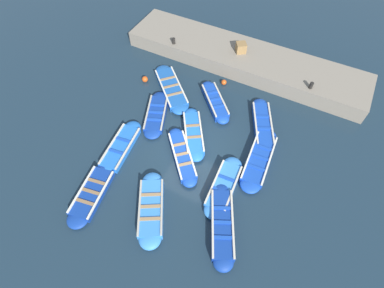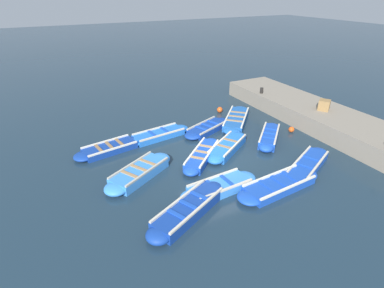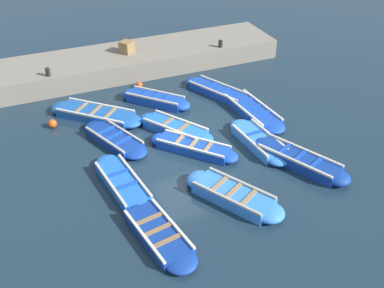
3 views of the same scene
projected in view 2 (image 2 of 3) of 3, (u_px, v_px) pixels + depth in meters
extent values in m
plane|color=#1C303F|center=(213.00, 157.00, 13.52)|extent=(120.00, 120.00, 0.00)
cube|color=#1947B7|center=(279.00, 185.00, 11.30)|extent=(2.93, 1.22, 0.30)
ellipsoid|color=#1947B7|center=(305.00, 174.00, 11.96)|extent=(1.03, 1.00, 0.30)
ellipsoid|color=#1947B7|center=(250.00, 197.00, 10.64)|extent=(1.03, 1.00, 0.30)
cube|color=silver|center=(271.00, 175.00, 11.57)|extent=(2.81, 0.29, 0.07)
cube|color=silver|center=(289.00, 187.00, 10.86)|extent=(2.81, 0.29, 0.07)
cube|color=#1947B7|center=(291.00, 177.00, 11.50)|extent=(0.21, 0.90, 0.04)
cube|color=#1947B7|center=(280.00, 181.00, 11.22)|extent=(0.21, 0.90, 0.04)
cube|color=#1947B7|center=(268.00, 186.00, 10.94)|extent=(0.21, 0.90, 0.04)
cube|color=#3884E0|center=(220.00, 187.00, 11.17)|extent=(2.44, 1.12, 0.32)
ellipsoid|color=#3884E0|center=(244.00, 178.00, 11.71)|extent=(0.96, 0.94, 0.32)
ellipsoid|color=#3884E0|center=(192.00, 197.00, 10.62)|extent=(0.96, 0.94, 0.32)
cube|color=beige|center=(213.00, 177.00, 11.41)|extent=(2.33, 0.25, 0.07)
cube|color=beige|center=(227.00, 189.00, 10.74)|extent=(2.33, 0.25, 0.07)
cube|color=#1947B7|center=(227.00, 181.00, 11.24)|extent=(0.20, 0.85, 0.04)
cube|color=#1947B7|center=(212.00, 186.00, 10.93)|extent=(0.20, 0.85, 0.04)
cube|color=#3884E0|center=(140.00, 173.00, 12.00)|extent=(2.68, 2.12, 0.38)
ellipsoid|color=#3884E0|center=(159.00, 159.00, 12.93)|extent=(1.28, 1.26, 0.38)
ellipsoid|color=#3884E0|center=(117.00, 188.00, 11.06)|extent=(1.28, 1.26, 0.38)
cube|color=#B2AD9E|center=(131.00, 164.00, 12.12)|extent=(2.18, 1.30, 0.07)
cube|color=#B2AD9E|center=(148.00, 171.00, 11.67)|extent=(2.18, 1.30, 0.07)
cube|color=#9E7A51|center=(148.00, 162.00, 12.30)|extent=(0.56, 0.83, 0.04)
cube|color=#9E7A51|center=(139.00, 168.00, 11.90)|extent=(0.56, 0.83, 0.04)
cube|color=#9E7A51|center=(130.00, 174.00, 11.50)|extent=(0.56, 0.83, 0.04)
cube|color=#1947B7|center=(308.00, 165.00, 12.58)|extent=(2.86, 1.95, 0.30)
ellipsoid|color=#1947B7|center=(318.00, 152.00, 13.55)|extent=(1.08, 1.07, 0.30)
ellipsoid|color=#1947B7|center=(296.00, 180.00, 11.62)|extent=(1.08, 1.07, 0.30)
cube|color=beige|center=(300.00, 158.00, 12.71)|extent=(2.47, 1.22, 0.07)
cube|color=beige|center=(318.00, 164.00, 12.28)|extent=(2.47, 1.22, 0.07)
cube|color=#1947B7|center=(312.00, 158.00, 12.78)|extent=(0.45, 0.75, 0.04)
cube|color=#1947B7|center=(306.00, 165.00, 12.23)|extent=(0.45, 0.75, 0.04)
cube|color=navy|center=(110.00, 148.00, 13.90)|extent=(2.53, 1.40, 0.29)
ellipsoid|color=navy|center=(133.00, 141.00, 14.54)|extent=(1.10, 1.07, 0.29)
ellipsoid|color=navy|center=(84.00, 156.00, 13.26)|extent=(1.10, 1.07, 0.29)
cube|color=silver|center=(105.00, 141.00, 14.15)|extent=(2.33, 0.49, 0.07)
cube|color=silver|center=(113.00, 149.00, 13.49)|extent=(2.33, 0.49, 0.07)
cube|color=olive|center=(120.00, 142.00, 14.10)|extent=(0.29, 0.89, 0.04)
cube|color=olive|center=(109.00, 145.00, 13.83)|extent=(0.29, 0.89, 0.04)
cube|color=olive|center=(99.00, 148.00, 13.56)|extent=(0.29, 0.89, 0.04)
cube|color=navy|center=(208.00, 128.00, 15.91)|extent=(2.56, 1.78, 0.29)
ellipsoid|color=navy|center=(221.00, 121.00, 16.70)|extent=(1.16, 1.15, 0.29)
ellipsoid|color=navy|center=(193.00, 136.00, 15.11)|extent=(1.16, 1.15, 0.29)
cube|color=#B2AD9E|center=(201.00, 123.00, 16.07)|extent=(2.19, 0.95, 0.07)
cube|color=#B2AD9E|center=(214.00, 127.00, 15.57)|extent=(2.19, 0.95, 0.07)
cube|color=#1947B7|center=(214.00, 122.00, 16.17)|extent=(0.45, 0.83, 0.04)
cube|color=#1947B7|center=(208.00, 125.00, 15.83)|extent=(0.45, 0.83, 0.04)
cube|color=#1947B7|center=(202.00, 128.00, 15.49)|extent=(0.45, 0.83, 0.04)
cube|color=blue|center=(159.00, 135.00, 15.18)|extent=(2.68, 1.28, 0.29)
ellipsoid|color=blue|center=(180.00, 129.00, 15.83)|extent=(1.00, 0.97, 0.29)
ellipsoid|color=blue|center=(136.00, 141.00, 14.53)|extent=(1.00, 0.97, 0.29)
cube|color=beige|center=(155.00, 129.00, 15.41)|extent=(2.51, 0.42, 0.07)
cube|color=beige|center=(163.00, 135.00, 14.79)|extent=(2.51, 0.42, 0.07)
cube|color=#1947B7|center=(165.00, 130.00, 15.29)|extent=(0.25, 0.84, 0.04)
cube|color=#1947B7|center=(152.00, 134.00, 14.92)|extent=(0.25, 0.84, 0.04)
cube|color=#1E59AD|center=(236.00, 119.00, 16.89)|extent=(2.86, 2.95, 0.34)
ellipsoid|color=#1E59AD|center=(240.00, 110.00, 18.20)|extent=(1.37, 1.37, 0.34)
ellipsoid|color=#1E59AD|center=(232.00, 130.00, 15.58)|extent=(1.37, 1.37, 0.34)
cube|color=silver|center=(228.00, 115.00, 16.92)|extent=(2.13, 2.25, 0.07)
cube|color=silver|center=(245.00, 117.00, 16.68)|extent=(2.13, 2.25, 0.07)
cube|color=#9E7A51|center=(238.00, 112.00, 17.36)|extent=(0.76, 0.73, 0.04)
cube|color=#9E7A51|center=(237.00, 116.00, 16.81)|extent=(0.76, 0.73, 0.04)
cube|color=#9E7A51|center=(235.00, 121.00, 16.25)|extent=(0.76, 0.73, 0.04)
cube|color=blue|center=(227.00, 147.00, 13.96)|extent=(2.59, 2.08, 0.35)
ellipsoid|color=blue|center=(238.00, 137.00, 14.92)|extent=(1.09, 1.09, 0.35)
ellipsoid|color=blue|center=(215.00, 159.00, 12.99)|extent=(1.09, 1.09, 0.35)
cube|color=beige|center=(220.00, 141.00, 14.03)|extent=(2.13, 1.41, 0.07)
cube|color=beige|center=(235.00, 145.00, 13.69)|extent=(2.13, 1.41, 0.07)
cube|color=olive|center=(231.00, 140.00, 14.14)|extent=(0.52, 0.70, 0.04)
cube|color=olive|center=(224.00, 146.00, 13.59)|extent=(0.52, 0.70, 0.04)
cube|color=#1947B7|center=(202.00, 155.00, 13.27)|extent=(2.49, 2.37, 0.33)
ellipsoid|color=#1947B7|center=(211.00, 143.00, 14.38)|extent=(1.01, 1.01, 0.33)
ellipsoid|color=#1947B7|center=(191.00, 171.00, 12.17)|extent=(1.01, 1.01, 0.33)
cube|color=silver|center=(195.00, 150.00, 13.29)|extent=(1.99, 1.82, 0.07)
cube|color=silver|center=(210.00, 153.00, 13.07)|extent=(1.99, 1.82, 0.07)
cube|color=#9E7A51|center=(206.00, 146.00, 13.66)|extent=(0.56, 0.59, 0.04)
cube|color=#9E7A51|center=(202.00, 152.00, 13.19)|extent=(0.56, 0.59, 0.04)
cube|color=#9E7A51|center=(198.00, 158.00, 12.72)|extent=(0.56, 0.59, 0.04)
cube|color=#1947B7|center=(269.00, 137.00, 14.90)|extent=(2.32, 2.25, 0.38)
ellipsoid|color=#1947B7|center=(272.00, 127.00, 15.93)|extent=(1.02, 1.01, 0.38)
ellipsoid|color=#1947B7|center=(266.00, 148.00, 13.87)|extent=(1.02, 1.01, 0.38)
cube|color=beige|center=(263.00, 132.00, 14.90)|extent=(1.81, 1.71, 0.07)
cube|color=beige|center=(277.00, 134.00, 14.69)|extent=(1.81, 1.71, 0.07)
cube|color=#1947B7|center=(271.00, 129.00, 15.24)|extent=(0.57, 0.59, 0.04)
cube|color=#1947B7|center=(270.00, 133.00, 14.80)|extent=(0.57, 0.59, 0.04)
cube|color=#1947B7|center=(268.00, 137.00, 14.37)|extent=(0.57, 0.59, 0.04)
cube|color=navy|center=(189.00, 210.00, 9.99)|extent=(2.98, 2.04, 0.39)
ellipsoid|color=navy|center=(213.00, 189.00, 11.00)|extent=(1.10, 1.09, 0.39)
ellipsoid|color=navy|center=(159.00, 235.00, 8.97)|extent=(1.10, 1.09, 0.39)
cube|color=beige|center=(179.00, 199.00, 10.10)|extent=(2.58, 1.29, 0.07)
cube|color=beige|center=(198.00, 209.00, 9.67)|extent=(2.58, 1.29, 0.07)
cube|color=#1947B7|center=(200.00, 195.00, 10.32)|extent=(0.46, 0.76, 0.04)
cube|color=#1947B7|center=(189.00, 204.00, 9.89)|extent=(0.46, 0.76, 0.04)
cube|color=#1947B7|center=(177.00, 214.00, 9.46)|extent=(0.46, 0.76, 0.04)
cube|color=gray|center=(326.00, 119.00, 16.15)|extent=(3.05, 14.27, 0.92)
cylinder|color=black|center=(262.00, 90.00, 18.62)|extent=(0.20, 0.20, 0.35)
cube|color=olive|center=(324.00, 105.00, 16.00)|extent=(0.76, 0.76, 0.55)
sphere|color=#E05119|center=(220.00, 110.00, 18.24)|extent=(0.34, 0.34, 0.34)
sphere|color=#E05119|center=(291.00, 129.00, 15.74)|extent=(0.30, 0.30, 0.30)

